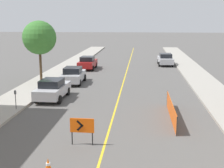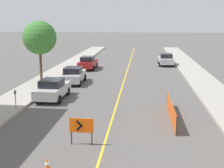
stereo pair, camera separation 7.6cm
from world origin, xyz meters
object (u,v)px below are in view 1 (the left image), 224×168
arrow_barricade_primary (82,126)px  parked_car_opposite_side (165,59)px  parked_car_curb_near (53,89)px  parked_car_curb_mid (73,75)px  parked_car_curb_far (88,63)px  parking_meter_near_curb (15,96)px  traffic_cone_third (48,166)px  street_tree_left_near (39,38)px

arrow_barricade_primary → parked_car_opposite_side: size_ratio=0.31×
parked_car_curb_near → parked_car_curb_mid: size_ratio=1.00×
parked_car_curb_far → parked_car_opposite_side: bearing=24.5°
parked_car_opposite_side → parking_meter_near_curb: size_ratio=3.35×
traffic_cone_third → parking_meter_near_curb: 9.44m
parking_meter_near_curb → arrow_barricade_primary: bearing=-43.2°
arrow_barricade_primary → traffic_cone_third: bearing=-103.7°
parked_car_curb_near → parked_car_curb_far: same height
traffic_cone_third → parked_car_curb_near: (-3.15, 11.65, 0.47)m
parked_car_curb_mid → street_tree_left_near: (-3.11, -0.20, 3.55)m
parked_car_opposite_side → parked_car_curb_mid: bearing=-128.5°
parking_meter_near_curb → traffic_cone_third: bearing=-60.3°
parked_car_opposite_side → traffic_cone_third: bearing=-104.3°
arrow_barricade_primary → parking_meter_near_curb: parking_meter_near_curb is taller
traffic_cone_third → parked_car_curb_mid: 18.01m
parked_car_curb_near → parked_car_opposite_side: bearing=63.8°
traffic_cone_third → arrow_barricade_primary: arrow_barricade_primary is taller
traffic_cone_third → street_tree_left_near: size_ratio=0.11×
traffic_cone_third → parked_car_opposite_side: size_ratio=0.15×
arrow_barricade_primary → parking_meter_near_curb: size_ratio=1.05×
parked_car_curb_mid → street_tree_left_near: 4.73m
parked_car_opposite_side → parking_meter_near_curb: (-11.48, -22.58, 0.29)m
arrow_barricade_primary → parked_car_curb_mid: size_ratio=0.31×
street_tree_left_near → parked_car_curb_mid: bearing=3.7°
parked_car_curb_far → street_tree_left_near: (-3.00, -8.90, 3.55)m
parking_meter_near_curb → street_tree_left_near: street_tree_left_near is taller
parked_car_curb_near → street_tree_left_near: 7.46m
parked_car_curb_near → parked_car_opposite_side: same height
traffic_cone_third → parked_car_curb_near: size_ratio=0.15×
traffic_cone_third → parked_car_curb_far: 26.64m
traffic_cone_third → parked_car_curb_near: 12.08m
street_tree_left_near → parked_car_opposite_side: bearing=45.9°
traffic_cone_third → parked_car_opposite_side: bearing=77.5°
parked_car_curb_near → parked_car_curb_far: (0.16, 14.81, 0.00)m
parked_car_curb_far → arrow_barricade_primary: bearing=-80.0°
traffic_cone_third → arrow_barricade_primary: (0.80, 3.03, 0.63)m
traffic_cone_third → parked_car_curb_far: bearing=96.4°
arrow_barricade_primary → street_tree_left_near: size_ratio=0.23×
parked_car_curb_mid → parking_meter_near_curb: size_ratio=3.36×
traffic_cone_third → parked_car_curb_far: (-2.98, 26.46, 0.47)m
traffic_cone_third → parked_car_curb_mid: parked_car_curb_mid is taller
arrow_barricade_primary → street_tree_left_near: bearing=116.1°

